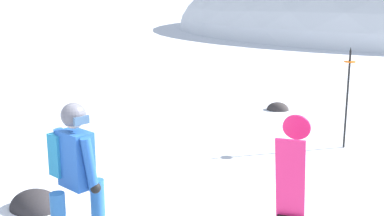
{
  "coord_description": "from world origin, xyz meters",
  "views": [
    {
      "loc": [
        2.27,
        -3.79,
        2.8
      ],
      "look_at": [
        -0.14,
        3.37,
        1.0
      ],
      "focal_mm": 47.07,
      "sensor_mm": 36.0,
      "label": 1
    }
  ],
  "objects_px": {
    "piste_marker_near": "(348,91)",
    "spare_snowboard": "(291,195)",
    "rock_mid": "(35,208)",
    "snowboarder_main": "(75,179)",
    "rock_small": "(278,110)"
  },
  "relations": [
    {
      "from": "snowboarder_main",
      "to": "piste_marker_near",
      "type": "xyz_separation_m",
      "value": [
        2.48,
        4.93,
        0.12
      ]
    },
    {
      "from": "piste_marker_near",
      "to": "rock_mid",
      "type": "distance_m",
      "value": 5.54
    },
    {
      "from": "snowboarder_main",
      "to": "rock_small",
      "type": "relative_size",
      "value": 3.28
    },
    {
      "from": "spare_snowboard",
      "to": "rock_mid",
      "type": "bearing_deg",
      "value": 172.99
    },
    {
      "from": "rock_mid",
      "to": "snowboarder_main",
      "type": "bearing_deg",
      "value": -37.75
    },
    {
      "from": "rock_small",
      "to": "piste_marker_near",
      "type": "bearing_deg",
      "value": -57.44
    },
    {
      "from": "snowboarder_main",
      "to": "rock_mid",
      "type": "bearing_deg",
      "value": 142.25
    },
    {
      "from": "snowboarder_main",
      "to": "rock_mid",
      "type": "xyz_separation_m",
      "value": [
        -1.24,
        0.96,
        -0.92
      ]
    },
    {
      "from": "spare_snowboard",
      "to": "piste_marker_near",
      "type": "bearing_deg",
      "value": 85.05
    },
    {
      "from": "piste_marker_near",
      "to": "rock_mid",
      "type": "xyz_separation_m",
      "value": [
        -3.72,
        -3.97,
        -1.04
      ]
    },
    {
      "from": "snowboarder_main",
      "to": "piste_marker_near",
      "type": "relative_size",
      "value": 0.94
    },
    {
      "from": "piste_marker_near",
      "to": "rock_small",
      "type": "distance_m",
      "value": 3.14
    },
    {
      "from": "spare_snowboard",
      "to": "rock_mid",
      "type": "relative_size",
      "value": 2.32
    },
    {
      "from": "piste_marker_near",
      "to": "spare_snowboard",
      "type": "bearing_deg",
      "value": -94.95
    },
    {
      "from": "spare_snowboard",
      "to": "rock_small",
      "type": "height_order",
      "value": "spare_snowboard"
    }
  ]
}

